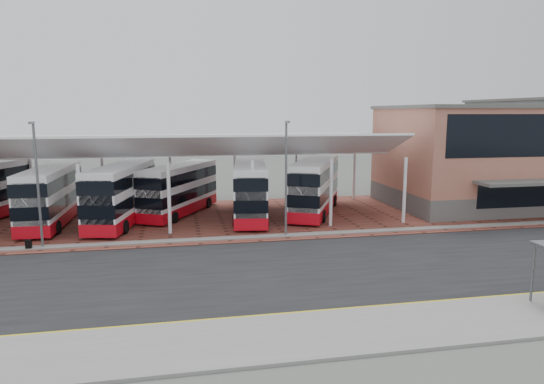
% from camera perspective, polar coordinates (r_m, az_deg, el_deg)
% --- Properties ---
extents(ground, '(140.00, 140.00, 0.00)m').
position_cam_1_polar(ground, '(27.98, 0.47, -8.61)').
color(ground, '#50544E').
extents(road, '(120.00, 14.00, 0.02)m').
position_cam_1_polar(road, '(27.04, 0.90, -9.23)').
color(road, black).
rests_on(road, ground).
extents(forecourt, '(72.00, 16.00, 0.06)m').
position_cam_1_polar(forecourt, '(40.68, -0.46, -2.86)').
color(forecourt, brown).
rests_on(forecourt, ground).
extents(sidewalk, '(120.00, 4.00, 0.14)m').
position_cam_1_polar(sidewalk, '(19.83, 5.94, -16.25)').
color(sidewalk, gray).
rests_on(sidewalk, ground).
extents(north_kerb, '(120.00, 0.80, 0.14)m').
position_cam_1_polar(north_kerb, '(33.81, -1.66, -5.31)').
color(north_kerb, gray).
rests_on(north_kerb, ground).
extents(yellow_line_near, '(120.00, 0.12, 0.01)m').
position_cam_1_polar(yellow_line_near, '(21.59, 4.34, -14.14)').
color(yellow_line_near, gold).
rests_on(yellow_line_near, road).
extents(yellow_line_far, '(120.00, 0.12, 0.01)m').
position_cam_1_polar(yellow_line_far, '(21.86, 4.12, -13.84)').
color(yellow_line_far, gold).
rests_on(yellow_line_far, road).
extents(canopy, '(37.00, 11.63, 7.07)m').
position_cam_1_polar(canopy, '(40.11, -12.07, 5.09)').
color(canopy, white).
rests_on(canopy, ground).
extents(terminal, '(18.40, 14.40, 9.25)m').
position_cam_1_polar(terminal, '(49.19, 24.17, 3.90)').
color(terminal, '#595754').
rests_on(terminal, ground).
extents(lamp_west, '(0.16, 0.90, 8.07)m').
position_cam_1_polar(lamp_west, '(33.74, -25.87, 1.14)').
color(lamp_west, slate).
rests_on(lamp_west, ground).
extents(lamp_east, '(0.16, 0.90, 8.07)m').
position_cam_1_polar(lamp_east, '(33.44, 1.67, 2.01)').
color(lamp_east, slate).
rests_on(lamp_east, ground).
extents(bus_1, '(2.87, 10.73, 4.40)m').
position_cam_1_polar(bus_1, '(40.97, -24.56, -0.47)').
color(bus_1, white).
rests_on(bus_1, forecourt).
extents(bus_2, '(4.72, 11.31, 4.54)m').
position_cam_1_polar(bus_2, '(39.51, -17.25, -0.27)').
color(bus_2, white).
rests_on(bus_2, forecourt).
extents(bus_3, '(6.82, 10.12, 4.20)m').
position_cam_1_polar(bus_3, '(41.77, -10.82, 0.25)').
color(bus_3, white).
rests_on(bus_3, forecourt).
extents(bus_4, '(3.97, 11.08, 4.47)m').
position_cam_1_polar(bus_4, '(39.71, -2.59, 0.14)').
color(bus_4, white).
rests_on(bus_4, forecourt).
extents(bus_5, '(7.10, 11.12, 4.58)m').
position_cam_1_polar(bus_5, '(41.60, 5.08, 0.61)').
color(bus_5, white).
rests_on(bus_5, forecourt).
extents(suitcase, '(0.36, 0.26, 0.62)m').
position_cam_1_polar(suitcase, '(34.41, -26.72, -5.56)').
color(suitcase, black).
rests_on(suitcase, forecourt).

